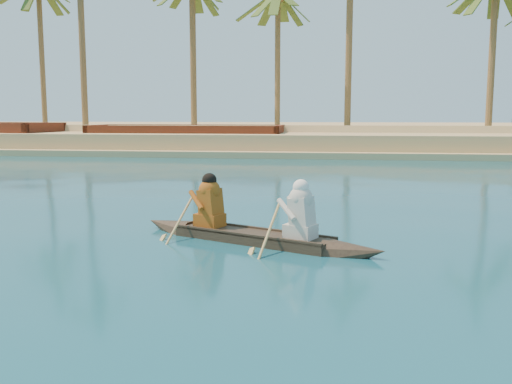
# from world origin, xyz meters

# --- Properties ---
(ground) EXTENTS (160.00, 160.00, 0.00)m
(ground) POSITION_xyz_m (0.00, 0.00, 0.00)
(ground) COLOR navy
(ground) RESTS_ON ground
(sandy_embankment) EXTENTS (150.00, 51.00, 1.50)m
(sandy_embankment) POSITION_xyz_m (0.00, 46.89, 0.53)
(sandy_embankment) COLOR tan
(sandy_embankment) RESTS_ON ground
(palm_grove) EXTENTS (110.00, 14.00, 16.00)m
(palm_grove) POSITION_xyz_m (0.00, 35.00, 8.00)
(palm_grove) COLOR #3B5E21
(palm_grove) RESTS_ON ground
(shrub_cluster) EXTENTS (100.00, 6.00, 2.40)m
(shrub_cluster) POSITION_xyz_m (0.00, 31.50, 1.20)
(shrub_cluster) COLOR #1A3B15
(shrub_cluster) RESTS_ON ground
(canoe) EXTENTS (5.35, 2.98, 1.53)m
(canoe) POSITION_xyz_m (-0.58, 1.07, 0.29)
(canoe) COLOR #3C3021
(canoe) RESTS_ON ground
(barge_mid) EXTENTS (12.70, 4.29, 2.11)m
(barge_mid) POSITION_xyz_m (-8.65, 27.00, 0.74)
(barge_mid) COLOR maroon
(barge_mid) RESTS_ON ground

